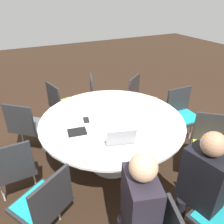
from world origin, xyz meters
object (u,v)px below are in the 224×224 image
(chair_4, at_px, (141,97))
(chair_7, at_px, (26,123))
(chair_6, at_px, (62,102))
(chair_9, at_px, (44,202))
(chair_2, at_px, (211,144))
(chair_3, at_px, (182,112))
(cell_phone, at_px, (86,120))
(chair_5, at_px, (99,95))
(person_0, at_px, (138,207))
(laptop, at_px, (120,140))
(person_1, at_px, (202,182))
(chair_8, at_px, (13,166))
(spiral_notebook, at_px, (77,132))

(chair_4, xyz_separation_m, chair_7, (-0.04, 1.92, 0.00))
(chair_6, relative_size, chair_9, 1.00)
(chair_2, relative_size, chair_6, 1.00)
(chair_3, bearing_deg, cell_phone, -1.41)
(chair_5, xyz_separation_m, chair_9, (-1.87, 1.33, 0.00))
(chair_9, bearing_deg, chair_5, 23.27)
(chair_6, height_order, person_0, person_0)
(chair_2, xyz_separation_m, chair_4, (1.52, 0.03, 0.00))
(chair_2, xyz_separation_m, laptop, (0.24, 1.12, 0.27))
(chair_2, xyz_separation_m, person_1, (-0.52, 0.73, 0.19))
(chair_2, distance_m, chair_3, 0.81)
(chair_8, xyz_separation_m, chair_9, (-0.61, -0.21, 0.00))
(chair_5, relative_size, laptop, 2.41)
(spiral_notebook, bearing_deg, chair_2, -113.85)
(person_1, bearing_deg, spiral_notebook, 20.65)
(spiral_notebook, bearing_deg, chair_7, 30.07)
(chair_6, xyz_separation_m, cell_phone, (-1.05, -0.05, 0.22))
(person_1, xyz_separation_m, cell_phone, (1.37, 0.54, 0.02))
(spiral_notebook, bearing_deg, laptop, -139.92)
(chair_9, height_order, person_1, person_1)
(chair_2, relative_size, chair_4, 1.00)
(chair_7, bearing_deg, chair_3, 22.42)
(chair_2, bearing_deg, chair_4, -48.47)
(chair_3, xyz_separation_m, chair_5, (1.15, 0.90, 0.00))
(chair_2, bearing_deg, chair_3, -67.55)
(chair_4, relative_size, laptop, 2.41)
(chair_5, xyz_separation_m, person_1, (-2.44, 0.09, 0.19))
(chair_2, distance_m, person_0, 1.45)
(chair_5, distance_m, person_0, 2.51)
(chair_9, bearing_deg, chair_3, -13.38)
(chair_3, bearing_deg, person_1, 54.46)
(chair_5, distance_m, chair_8, 1.99)
(chair_7, height_order, laptop, laptop)
(chair_5, height_order, chair_8, same)
(cell_phone, bearing_deg, chair_7, 47.06)
(chair_6, distance_m, chair_7, 0.75)
(chair_8, relative_size, cell_phone, 5.65)
(cell_phone, bearing_deg, chair_4, -62.08)
(chair_6, height_order, person_1, person_1)
(chair_6, distance_m, laptop, 1.70)
(chair_2, height_order, chair_7, same)
(chair_7, distance_m, chair_8, 0.86)
(chair_4, distance_m, spiral_notebook, 1.69)
(person_0, distance_m, spiral_notebook, 1.13)
(person_0, distance_m, person_1, 0.63)
(chair_3, distance_m, spiral_notebook, 1.73)
(chair_2, relative_size, laptop, 2.41)
(chair_9, relative_size, laptop, 2.41)
(chair_4, bearing_deg, person_1, 34.59)
(chair_9, bearing_deg, chair_6, 39.46)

